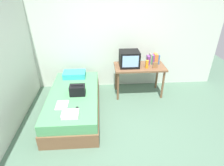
{
  "coord_description": "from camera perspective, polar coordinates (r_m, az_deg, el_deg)",
  "views": [
    {
      "loc": [
        -0.36,
        -2.45,
        2.47
      ],
      "look_at": [
        -0.13,
        0.96,
        0.59
      ],
      "focal_mm": 30.01,
      "sensor_mm": 36.0,
      "label": 1
    }
  ],
  "objects": [
    {
      "name": "magazine",
      "position": [
        3.54,
        -15.0,
        -6.48
      ],
      "size": [
        0.21,
        0.29,
        0.01
      ],
      "primitive_type": "cube",
      "color": "white",
      "rests_on": "bed"
    },
    {
      "name": "desk",
      "position": [
        4.42,
        8.34,
        4.05
      ],
      "size": [
        1.16,
        0.6,
        0.74
      ],
      "color": "brown",
      "rests_on": "ground"
    },
    {
      "name": "wall_back",
      "position": [
        4.61,
        0.73,
        14.11
      ],
      "size": [
        5.2,
        0.1,
        2.6
      ],
      "primitive_type": "cube",
      "color": "silver",
      "rests_on": "ground"
    },
    {
      "name": "remote_dark",
      "position": [
        3.35,
        -10.66,
        -7.98
      ],
      "size": [
        0.04,
        0.16,
        0.02
      ],
      "primitive_type": "cube",
      "color": "black",
      "rests_on": "bed"
    },
    {
      "name": "picture_frame",
      "position": [
        4.31,
        13.06,
        5.32
      ],
      "size": [
        0.11,
        0.02,
        0.14
      ],
      "primitive_type": "cube",
      "color": "olive",
      "rests_on": "desk"
    },
    {
      "name": "ground_plane",
      "position": [
        3.49,
        3.27,
        -16.21
      ],
      "size": [
        8.0,
        8.0,
        0.0
      ],
      "primitive_type": "plane",
      "color": "#4C6B56"
    },
    {
      "name": "bed",
      "position": [
        3.98,
        -11.37,
        -6.03
      ],
      "size": [
        1.0,
        2.0,
        0.48
      ],
      "color": "brown",
      "rests_on": "ground"
    },
    {
      "name": "folded_towel",
      "position": [
        3.24,
        -12.59,
        -9.21
      ],
      "size": [
        0.28,
        0.22,
        0.07
      ],
      "primitive_type": "cube",
      "color": "white",
      "rests_on": "bed"
    },
    {
      "name": "handbag",
      "position": [
        3.73,
        -10.49,
        -2.15
      ],
      "size": [
        0.3,
        0.2,
        0.23
      ],
      "color": "black",
      "rests_on": "bed"
    },
    {
      "name": "pillow",
      "position": [
        4.46,
        -11.37,
        2.6
      ],
      "size": [
        0.5,
        0.32,
        0.13
      ],
      "primitive_type": "cube",
      "color": "#33A8B7",
      "rests_on": "bed"
    },
    {
      "name": "book_row",
      "position": [
        4.52,
        12.4,
        7.13
      ],
      "size": [
        0.28,
        0.16,
        0.25
      ],
      "color": "#7A3D89",
      "rests_on": "desk"
    },
    {
      "name": "tv",
      "position": [
        4.27,
        5.27,
        7.35
      ],
      "size": [
        0.44,
        0.39,
        0.36
      ],
      "color": "black",
      "rests_on": "desk"
    },
    {
      "name": "water_bottle",
      "position": [
        4.26,
        10.6,
        5.64
      ],
      "size": [
        0.07,
        0.07,
        0.18
      ],
      "primitive_type": "cylinder",
      "color": "orange",
      "rests_on": "desk"
    }
  ]
}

